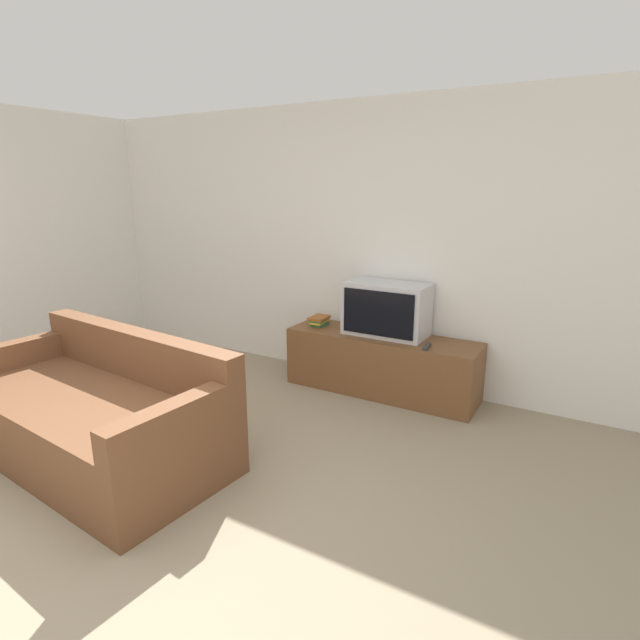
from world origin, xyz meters
name	(u,v)px	position (x,y,z in m)	size (l,w,h in m)	color
ground_plane	(85,555)	(0.00, 0.00, 0.00)	(14.00, 14.00, 0.00)	gray
wall_back	(352,245)	(0.00, 3.03, 1.30)	(9.00, 0.06, 2.60)	white
tv_stand	(381,364)	(0.47, 2.73, 0.27)	(1.75, 0.50, 0.54)	brown
television	(386,309)	(0.48, 2.78, 0.78)	(0.73, 0.39, 0.48)	silver
couch	(95,416)	(-0.82, 0.69, 0.29)	(2.15, 1.15, 0.83)	brown
book_stack	(319,320)	(-0.20, 2.74, 0.59)	(0.16, 0.23, 0.09)	#2D753D
remote_on_stand	(427,346)	(0.93, 2.59, 0.55)	(0.06, 0.17, 0.02)	#2D2D2D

